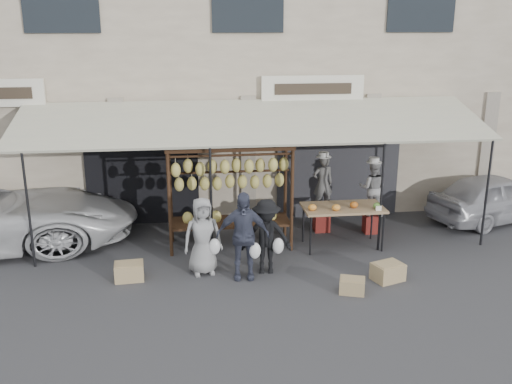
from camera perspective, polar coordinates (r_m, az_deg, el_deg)
The scene contains 16 objects.
ground_plane at distance 10.81m, azimuth 1.30°, elevation -8.74°, with size 90.00×90.00×0.00m, color #2D2D30.
shophouse at distance 16.25m, azimuth -1.99°, elevation 13.18°, with size 24.00×6.15×7.30m.
awning at distance 12.20m, azimuth -0.13°, elevation 6.93°, with size 10.00×2.35×2.92m.
banana_rack at distance 11.80m, azimuth -2.63°, elevation 1.61°, with size 2.60×0.90×2.24m.
produce_table at distance 12.13m, azimuth 8.73°, elevation -1.66°, with size 1.70×0.90×1.04m.
vendor_left at distance 12.95m, azimuth 6.69°, elevation 0.86°, with size 0.47×0.31×1.30m, color #565554.
vendor_right at distance 13.03m, azimuth 11.58°, elevation 0.38°, with size 0.61×0.48×1.26m, color #969697.
customer_left at distance 10.84m, azimuth -5.36°, elevation -4.41°, with size 0.73×0.48×1.50m, color gray.
customer_mid at distance 10.58m, azimuth -1.33°, elevation -4.38°, with size 0.99×0.41×1.68m, color #3A3E51.
customer_right at distance 10.83m, azimuth 1.04°, elevation -4.47°, with size 0.95×0.54×1.46m, color black.
stool_left at distance 13.22m, azimuth 6.56°, elevation -2.86°, with size 0.35×0.35×0.49m, color maroon.
stool_right at distance 13.29m, azimuth 11.37°, elevation -3.12°, with size 0.30×0.30×0.43m, color maroon.
crate_near_a at distance 10.42m, azimuth 9.59°, elevation -9.22°, with size 0.44×0.33×0.26m, color tan.
crate_near_b at distance 11.01m, azimuth 13.04°, elevation -7.78°, with size 0.54×0.41×0.33m, color tan.
crate_far at distance 11.01m, azimuth -12.57°, elevation -7.76°, with size 0.53×0.40×0.32m, color tan.
sedan at distance 14.88m, azimuth 22.85°, elevation -0.48°, with size 1.38×3.42×1.17m, color #A5A5AB.
Camera 1 is at (-1.43, -9.66, 4.65)m, focal length 40.00 mm.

